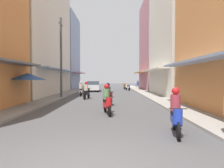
# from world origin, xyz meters

# --- Properties ---
(ground_plane) EXTENTS (93.98, 93.98, 0.00)m
(ground_plane) POSITION_xyz_m (0.00, 17.36, 0.00)
(ground_plane) COLOR #4C4C4F
(sidewalk_left) EXTENTS (1.72, 50.72, 0.12)m
(sidewalk_left) POSITION_xyz_m (-4.73, 17.36, 0.06)
(sidewalk_left) COLOR gray
(sidewalk_left) RESTS_ON ground
(sidewalk_right) EXTENTS (1.72, 50.72, 0.12)m
(sidewalk_right) POSITION_xyz_m (4.73, 17.36, 0.06)
(sidewalk_right) COLOR #9E9991
(sidewalk_right) RESTS_ON ground
(building_left_mid) EXTENTS (7.05, 13.75, 13.81)m
(building_left_mid) POSITION_xyz_m (-8.59, 18.05, 6.90)
(building_left_mid) COLOR silver
(building_left_mid) RESTS_ON ground
(building_left_far) EXTENTS (7.05, 8.40, 12.65)m
(building_left_far) POSITION_xyz_m (-8.59, 29.76, 6.32)
(building_left_far) COLOR #8CA5CC
(building_left_far) RESTS_ON ground
(building_right_mid) EXTENTS (7.05, 9.96, 13.34)m
(building_right_mid) POSITION_xyz_m (8.59, 17.19, 6.66)
(building_right_mid) COLOR silver
(building_right_mid) RESTS_ON ground
(building_right_far) EXTENTS (7.05, 9.11, 14.15)m
(building_right_far) POSITION_xyz_m (8.59, 27.13, 7.07)
(building_right_far) COLOR #B7727F
(building_right_far) RESTS_ON ground
(motorbike_maroon) EXTENTS (0.65, 1.78, 1.58)m
(motorbike_maroon) POSITION_xyz_m (0.39, 9.10, 0.70)
(motorbike_maroon) COLOR black
(motorbike_maroon) RESTS_ON ground
(motorbike_silver) EXTENTS (0.55, 1.81, 1.58)m
(motorbike_silver) POSITION_xyz_m (-2.68, 16.59, 0.70)
(motorbike_silver) COLOR black
(motorbike_silver) RESTS_ON ground
(motorbike_red) EXTENTS (0.62, 1.79, 1.58)m
(motorbike_red) POSITION_xyz_m (0.35, 6.15, 0.70)
(motorbike_red) COLOR black
(motorbike_red) RESTS_ON ground
(motorbike_black) EXTENTS (0.58, 1.80, 1.58)m
(motorbike_black) POSITION_xyz_m (-1.68, 13.55, 0.70)
(motorbike_black) COLOR black
(motorbike_black) RESTS_ON ground
(motorbike_white) EXTENTS (0.70, 1.76, 0.96)m
(motorbike_white) POSITION_xyz_m (3.03, 25.85, 0.50)
(motorbike_white) COLOR black
(motorbike_white) RESTS_ON ground
(motorbike_orange) EXTENTS (0.55, 1.81, 0.96)m
(motorbike_orange) POSITION_xyz_m (2.70, 28.91, 0.50)
(motorbike_orange) COLOR black
(motorbike_orange) RESTS_ON ground
(motorbike_blue) EXTENTS (0.63, 1.79, 1.58)m
(motorbike_blue) POSITION_xyz_m (2.76, 2.53, 0.70)
(motorbike_blue) COLOR black
(motorbike_blue) RESTS_ON ground
(parked_car) EXTENTS (1.87, 4.15, 1.45)m
(parked_car) POSITION_xyz_m (-2.03, 23.83, 0.74)
(parked_car) COLOR silver
(parked_car) RESTS_ON ground
(pedestrian_midway) EXTENTS (0.34, 0.34, 1.61)m
(pedestrian_midway) POSITION_xyz_m (4.52, 25.45, 0.80)
(pedestrian_midway) COLOR beige
(pedestrian_midway) RESTS_ON ground
(vendor_umbrella) EXTENTS (2.37, 2.37, 2.22)m
(vendor_umbrella) POSITION_xyz_m (-4.97, 8.89, 1.99)
(vendor_umbrella) COLOR #99999E
(vendor_umbrella) RESTS_ON ground
(utility_pole) EXTENTS (0.20, 1.20, 7.47)m
(utility_pole) POSITION_xyz_m (-4.12, 14.15, 3.82)
(utility_pole) COLOR #4C4C4F
(utility_pole) RESTS_ON ground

